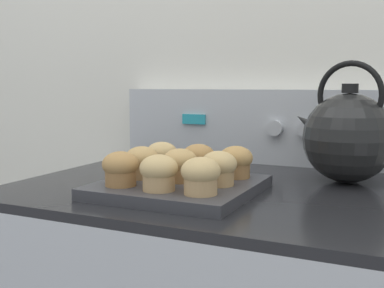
{
  "coord_description": "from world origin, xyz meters",
  "views": [
    {
      "loc": [
        0.39,
        -0.59,
        1.11
      ],
      "look_at": [
        0.0,
        0.23,
        1.0
      ],
      "focal_mm": 45.0,
      "sensor_mm": 36.0,
      "label": 1
    }
  ],
  "objects": [
    {
      "name": "muffin_r1_c1",
      "position": [
        -0.02,
        0.23,
        0.95
      ],
      "size": [
        0.07,
        0.07,
        0.06
      ],
      "color": "olive",
      "rests_on": "muffin_pan"
    },
    {
      "name": "muffin_r1_c2",
      "position": [
        0.06,
        0.23,
        0.95
      ],
      "size": [
        0.07,
        0.07,
        0.06
      ],
      "color": "tan",
      "rests_on": "muffin_pan"
    },
    {
      "name": "muffin_r2_c0",
      "position": [
        -0.11,
        0.32,
        0.95
      ],
      "size": [
        0.07,
        0.07,
        0.06
      ],
      "color": "olive",
      "rests_on": "muffin_pan"
    },
    {
      "name": "control_panel",
      "position": [
        0.0,
        0.66,
        1.0
      ],
      "size": [
        0.78,
        0.07,
        0.2
      ],
      "color": "#B7BABF",
      "rests_on": "stove_range"
    },
    {
      "name": "muffin_r0_c2",
      "position": [
        0.06,
        0.15,
        0.95
      ],
      "size": [
        0.07,
        0.07,
        0.06
      ],
      "color": "tan",
      "rests_on": "muffin_pan"
    },
    {
      "name": "tea_kettle",
      "position": [
        0.26,
        0.48,
        1.0
      ],
      "size": [
        0.23,
        0.19,
        0.26
      ],
      "color": "black",
      "rests_on": "stove_range"
    },
    {
      "name": "muffin_r2_c2",
      "position": [
        0.06,
        0.32,
        0.95
      ],
      "size": [
        0.07,
        0.07,
        0.06
      ],
      "color": "olive",
      "rests_on": "muffin_pan"
    },
    {
      "name": "muffin_r1_c0",
      "position": [
        -0.11,
        0.23,
        0.95
      ],
      "size": [
        0.07,
        0.07,
        0.06
      ],
      "color": "tan",
      "rests_on": "muffin_pan"
    },
    {
      "name": "wall_back",
      "position": [
        0.0,
        0.71,
        1.2
      ],
      "size": [
        8.0,
        0.05,
        2.4
      ],
      "color": "silver",
      "rests_on": "ground_plane"
    },
    {
      "name": "muffin_r0_c1",
      "position": [
        -0.02,
        0.15,
        0.95
      ],
      "size": [
        0.07,
        0.07,
        0.06
      ],
      "color": "tan",
      "rests_on": "muffin_pan"
    },
    {
      "name": "muffin_r2_c1",
      "position": [
        -0.02,
        0.32,
        0.95
      ],
      "size": [
        0.07,
        0.07,
        0.06
      ],
      "color": "#A37A4C",
      "rests_on": "muffin_pan"
    },
    {
      "name": "muffin_r0_c0",
      "position": [
        -0.11,
        0.15,
        0.95
      ],
      "size": [
        0.07,
        0.07,
        0.06
      ],
      "color": "olive",
      "rests_on": "muffin_pan"
    },
    {
      "name": "muffin_pan",
      "position": [
        -0.02,
        0.23,
        0.91
      ],
      "size": [
        0.29,
        0.29,
        0.02
      ],
      "color": "#38383D",
      "rests_on": "stove_range"
    }
  ]
}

